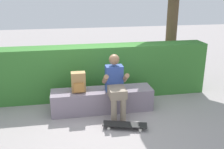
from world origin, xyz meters
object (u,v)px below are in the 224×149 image
object	(u,v)px
person_skater	(115,84)
skateboard_near_person	(125,125)
backpack_on_bench	(78,82)
bench_main	(102,100)

from	to	relation	value
person_skater	skateboard_near_person	size ratio (longest dim) A/B	1.47
person_skater	skateboard_near_person	world-z (taller)	person_skater
person_skater	backpack_on_bench	distance (m)	0.74
skateboard_near_person	bench_main	bearing A→B (deg)	109.83
person_skater	skateboard_near_person	distance (m)	0.83
skateboard_near_person	person_skater	bearing A→B (deg)	95.65
bench_main	person_skater	size ratio (longest dim) A/B	1.71
skateboard_near_person	backpack_on_bench	size ratio (longest dim) A/B	2.06
person_skater	skateboard_near_person	bearing A→B (deg)	-84.35
person_skater	bench_main	bearing A→B (deg)	136.90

